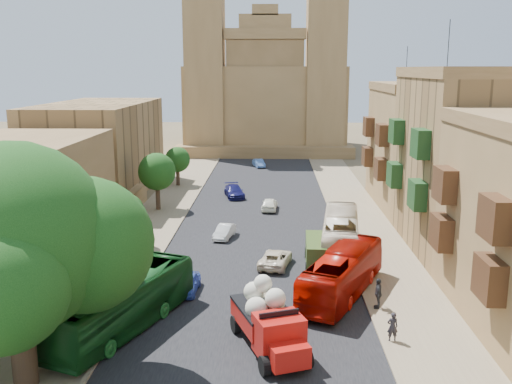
# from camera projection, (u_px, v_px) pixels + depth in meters

# --- Properties ---
(road_surface) EXTENTS (14.00, 140.00, 0.01)m
(road_surface) POSITION_uv_depth(u_px,v_px,m) (257.00, 227.00, 50.33)
(road_surface) COLOR black
(road_surface) RESTS_ON ground
(sidewalk_east) EXTENTS (5.00, 140.00, 0.01)m
(sidewalk_east) POSITION_uv_depth(u_px,v_px,m) (365.00, 227.00, 50.05)
(sidewalk_east) COLOR #7F6E53
(sidewalk_east) RESTS_ON ground
(sidewalk_west) EXTENTS (5.00, 140.00, 0.01)m
(sidewalk_west) POSITION_uv_depth(u_px,v_px,m) (151.00, 226.00, 50.61)
(sidewalk_west) COLOR #7F6E53
(sidewalk_west) RESTS_ON ground
(kerb_east) EXTENTS (0.25, 140.00, 0.12)m
(kerb_east) POSITION_uv_depth(u_px,v_px,m) (337.00, 227.00, 50.11)
(kerb_east) COLOR #7F6E53
(kerb_east) RESTS_ON ground
(kerb_west) EXTENTS (0.25, 140.00, 0.12)m
(kerb_west) POSITION_uv_depth(u_px,v_px,m) (179.00, 225.00, 50.53)
(kerb_west) COLOR #7F6E53
(kerb_west) RESTS_ON ground
(townhouse_c) EXTENTS (9.00, 14.00, 17.40)m
(townhouse_c) POSITION_uv_depth(u_px,v_px,m) (464.00, 159.00, 43.51)
(townhouse_c) COLOR olive
(townhouse_c) RESTS_ON ground
(townhouse_d) EXTENTS (9.00, 14.00, 15.90)m
(townhouse_d) POSITION_uv_depth(u_px,v_px,m) (418.00, 145.00, 57.35)
(townhouse_d) COLOR olive
(townhouse_d) RESTS_ON ground
(west_wall) EXTENTS (1.00, 40.00, 1.80)m
(west_wall) POSITION_uv_depth(u_px,v_px,m) (79.00, 251.00, 40.74)
(west_wall) COLOR olive
(west_wall) RESTS_ON ground
(west_building_mid) EXTENTS (10.00, 22.00, 10.00)m
(west_building_mid) POSITION_uv_depth(u_px,v_px,m) (100.00, 148.00, 63.48)
(west_building_mid) COLOR olive
(west_building_mid) RESTS_ON ground
(church) EXTENTS (28.00, 22.50, 36.30)m
(church) POSITION_uv_depth(u_px,v_px,m) (265.00, 94.00, 95.80)
(church) COLOR olive
(church) RESTS_ON ground
(ficus_tree) EXTENTS (10.84, 9.97, 10.84)m
(ficus_tree) POSITION_uv_depth(u_px,v_px,m) (16.00, 246.00, 23.86)
(ficus_tree) COLOR #39281C
(ficus_tree) RESTS_ON ground
(street_tree_a) EXTENTS (3.07, 3.07, 4.72)m
(street_tree_a) POSITION_uv_depth(u_px,v_px,m) (73.00, 257.00, 32.38)
(street_tree_a) COLOR #39281C
(street_tree_a) RESTS_ON ground
(street_tree_b) EXTENTS (2.74, 2.74, 4.21)m
(street_tree_b) POSITION_uv_depth(u_px,v_px,m) (126.00, 212.00, 44.17)
(street_tree_b) COLOR #39281C
(street_tree_b) RESTS_ON ground
(street_tree_c) EXTENTS (3.68, 3.68, 5.65)m
(street_tree_c) POSITION_uv_depth(u_px,v_px,m) (157.00, 172.00, 55.69)
(street_tree_c) COLOR #39281C
(street_tree_c) RESTS_ON ground
(street_tree_d) EXTENTS (3.01, 3.01, 4.62)m
(street_tree_d) POSITION_uv_depth(u_px,v_px,m) (177.00, 160.00, 67.56)
(street_tree_d) COLOR #39281C
(street_tree_d) RESTS_ON ground
(red_truck) EXTENTS (4.21, 6.46, 3.57)m
(red_truck) POSITION_uv_depth(u_px,v_px,m) (269.00, 320.00, 28.03)
(red_truck) COLOR #B6140E
(red_truck) RESTS_ON ground
(olive_pickup) EXTENTS (2.29, 4.74, 1.93)m
(olive_pickup) POSITION_uv_depth(u_px,v_px,m) (320.00, 253.00, 40.22)
(olive_pickup) COLOR #374E1D
(olive_pickup) RESTS_ON ground
(bus_green_north) EXTENTS (6.19, 10.81, 2.96)m
(bus_green_north) POSITION_uv_depth(u_px,v_px,m) (124.00, 304.00, 30.16)
(bus_green_north) COLOR #134B1A
(bus_green_north) RESTS_ON ground
(bus_red_east) EXTENTS (6.38, 10.21, 2.82)m
(bus_red_east) POSITION_uv_depth(u_px,v_px,m) (342.00, 273.00, 34.82)
(bus_red_east) COLOR #960A01
(bus_red_east) RESTS_ON ground
(bus_cream_east) EXTENTS (3.85, 10.95, 2.99)m
(bus_cream_east) POSITION_uv_depth(u_px,v_px,m) (341.00, 233.00, 43.08)
(bus_cream_east) COLOR beige
(bus_cream_east) RESTS_ON ground
(car_blue_a) EXTENTS (1.49, 3.36, 1.12)m
(car_blue_a) POSITION_uv_depth(u_px,v_px,m) (187.00, 284.00, 35.46)
(car_blue_a) COLOR #334FB2
(car_blue_a) RESTS_ON ground
(car_white_a) EXTENTS (1.79, 3.46, 1.09)m
(car_white_a) POSITION_uv_depth(u_px,v_px,m) (225.00, 232.00, 46.84)
(car_white_a) COLOR silver
(car_white_a) RESTS_ON ground
(car_cream) EXTENTS (2.69, 4.40, 1.14)m
(car_cream) POSITION_uv_depth(u_px,v_px,m) (275.00, 258.00, 40.16)
(car_cream) COLOR beige
(car_cream) RESTS_ON ground
(car_dkblue) EXTENTS (2.74, 4.73, 1.29)m
(car_dkblue) POSITION_uv_depth(u_px,v_px,m) (234.00, 191.00, 61.75)
(car_dkblue) COLOR #11124B
(car_dkblue) RESTS_ON ground
(car_white_b) EXTENTS (1.68, 3.68, 1.22)m
(car_white_b) POSITION_uv_depth(u_px,v_px,m) (269.00, 204.00, 56.08)
(car_white_b) COLOR white
(car_white_b) RESTS_ON ground
(car_blue_b) EXTENTS (2.05, 3.57, 1.11)m
(car_blue_b) POSITION_uv_depth(u_px,v_px,m) (259.00, 163.00, 80.70)
(car_blue_b) COLOR #4C73B7
(car_blue_b) RESTS_ON ground
(pedestrian_a) EXTENTS (0.60, 0.42, 1.56)m
(pedestrian_a) POSITION_uv_depth(u_px,v_px,m) (392.00, 327.00, 29.05)
(pedestrian_a) COLOR #242228
(pedestrian_a) RESTS_ON ground
(pedestrian_c) EXTENTS (0.59, 1.12, 1.82)m
(pedestrian_c) POSITION_uv_depth(u_px,v_px,m) (378.00, 293.00, 33.03)
(pedestrian_c) COLOR #313134
(pedestrian_c) RESTS_ON ground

